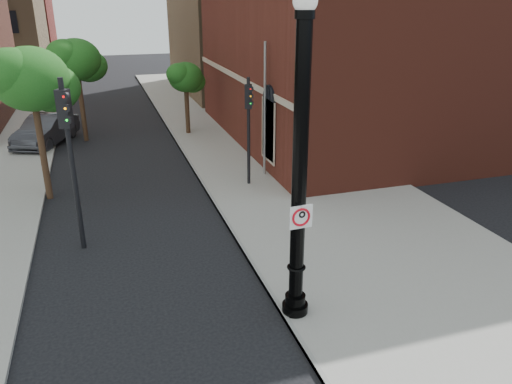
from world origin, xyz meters
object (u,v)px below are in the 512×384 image
object	(u,v)px
no_parking_sign	(301,217)
parked_car	(46,130)
lamppost	(299,184)
traffic_signal_left	(69,138)
traffic_signal_right	(249,115)

from	to	relation	value
no_parking_sign	parked_car	distance (m)	19.33
lamppost	traffic_signal_left	size ratio (longest dim) A/B	1.43
lamppost	traffic_signal_left	world-z (taller)	lamppost
lamppost	traffic_signal_left	bearing A→B (deg)	133.12
traffic_signal_left	lamppost	bearing A→B (deg)	-22.88
no_parking_sign	traffic_signal_left	xyz separation A→B (m)	(-4.87, 5.39, 0.78)
no_parking_sign	parked_car	size ratio (longest dim) A/B	0.12
lamppost	parked_car	world-z (taller)	lamppost
no_parking_sign	lamppost	bearing A→B (deg)	85.28
lamppost	no_parking_sign	size ratio (longest dim) A/B	13.49
no_parking_sign	parked_car	xyz separation A→B (m)	(-6.72, 18.02, -1.93)
lamppost	traffic_signal_right	size ratio (longest dim) A/B	1.69
traffic_signal_right	traffic_signal_left	bearing A→B (deg)	-130.95
no_parking_sign	traffic_signal_right	world-z (taller)	traffic_signal_right
traffic_signal_right	no_parking_sign	bearing A→B (deg)	-79.84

